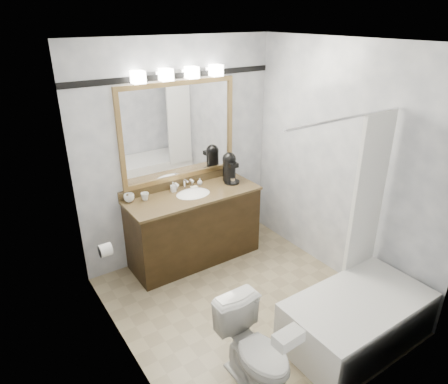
{
  "coord_description": "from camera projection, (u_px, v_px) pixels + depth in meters",
  "views": [
    {
      "loc": [
        -1.98,
        -2.55,
        2.7
      ],
      "look_at": [
        -0.03,
        0.35,
        1.13
      ],
      "focal_mm": 32.0,
      "sensor_mm": 36.0,
      "label": 1
    }
  ],
  "objects": [
    {
      "name": "soap_bottle_b",
      "position": [
        200.0,
        182.0,
        4.68
      ],
      "size": [
        0.08,
        0.08,
        0.08
      ],
      "primitive_type": "imported",
      "rotation": [
        0.0,
        0.0,
        0.32
      ],
      "color": "white",
      "rests_on": "vanity"
    },
    {
      "name": "bathtub",
      "position": [
        357.0,
        312.0,
        3.53
      ],
      "size": [
        1.3,
        0.75,
        1.96
      ],
      "color": "white",
      "rests_on": "ground"
    },
    {
      "name": "mirror",
      "position": [
        179.0,
        132.0,
        4.4
      ],
      "size": [
        1.4,
        0.04,
        1.1
      ],
      "color": "#A7824B",
      "rests_on": "room"
    },
    {
      "name": "vanity_light_bar",
      "position": [
        179.0,
        73.0,
        4.1
      ],
      "size": [
        1.02,
        0.14,
        0.12
      ],
      "color": "silver",
      "rests_on": "room"
    },
    {
      "name": "accent_stripe",
      "position": [
        176.0,
        76.0,
        4.16
      ],
      "size": [
        2.4,
        0.01,
        0.06
      ],
      "primitive_type": "cube",
      "color": "black",
      "rests_on": "room"
    },
    {
      "name": "soap_bottle_a",
      "position": [
        173.0,
        187.0,
        4.5
      ],
      "size": [
        0.05,
        0.05,
        0.11
      ],
      "primitive_type": "imported",
      "rotation": [
        0.0,
        0.0,
        -0.01
      ],
      "color": "white",
      "rests_on": "vanity"
    },
    {
      "name": "soap_bar",
      "position": [
        194.0,
        187.0,
        4.59
      ],
      "size": [
        0.08,
        0.05,
        0.02
      ],
      "primitive_type": "cube",
      "rotation": [
        0.0,
        0.0,
        0.01
      ],
      "color": "beige",
      "rests_on": "vanity"
    },
    {
      "name": "room",
      "position": [
        249.0,
        192.0,
        3.53
      ],
      "size": [
        2.42,
        2.62,
        2.52
      ],
      "color": "tan",
      "rests_on": "ground"
    },
    {
      "name": "tissue_box",
      "position": [
        288.0,
        338.0,
        2.64
      ],
      "size": [
        0.22,
        0.12,
        0.09
      ],
      "primitive_type": "cube",
      "rotation": [
        0.0,
        0.0,
        0.05
      ],
      "color": "white",
      "rests_on": "toilet"
    },
    {
      "name": "coffee_maker",
      "position": [
        230.0,
        167.0,
        4.72
      ],
      "size": [
        0.19,
        0.24,
        0.36
      ],
      "rotation": [
        0.0,
        0.0,
        -0.08
      ],
      "color": "black",
      "rests_on": "vanity"
    },
    {
      "name": "cup_left",
      "position": [
        129.0,
        198.0,
        4.26
      ],
      "size": [
        0.13,
        0.13,
        0.09
      ],
      "primitive_type": "imported",
      "rotation": [
        0.0,
        0.0,
        0.22
      ],
      "color": "white",
      "rests_on": "vanity"
    },
    {
      "name": "tp_roll",
      "position": [
        105.0,
        250.0,
        3.68
      ],
      "size": [
        0.11,
        0.12,
        0.12
      ],
      "primitive_type": "cylinder",
      "rotation": [
        0.0,
        1.57,
        0.0
      ],
      "color": "white",
      "rests_on": "room"
    },
    {
      "name": "cup_right",
      "position": [
        145.0,
        196.0,
        4.3
      ],
      "size": [
        0.1,
        0.1,
        0.08
      ],
      "primitive_type": "imported",
      "rotation": [
        0.0,
        0.0,
        -0.2
      ],
      "color": "white",
      "rests_on": "vanity"
    },
    {
      "name": "toilet",
      "position": [
        256.0,
        350.0,
        3.05
      ],
      "size": [
        0.39,
        0.68,
        0.69
      ],
      "primitive_type": "imported",
      "rotation": [
        0.0,
        0.0,
        0.0
      ],
      "color": "white",
      "rests_on": "ground"
    },
    {
      "name": "vanity",
      "position": [
        194.0,
        226.0,
        4.63
      ],
      "size": [
        1.53,
        0.58,
        0.97
      ],
      "color": "black",
      "rests_on": "ground"
    }
  ]
}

